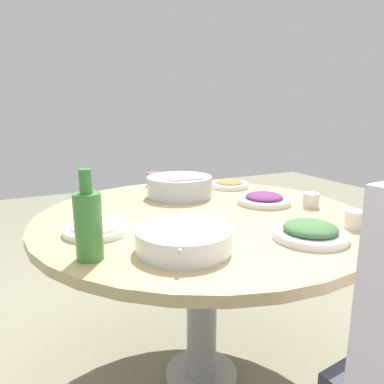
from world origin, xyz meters
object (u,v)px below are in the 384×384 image
(dish_noodles, at_px, (96,228))
(dish_eggplant, at_px, (264,199))
(rice_bowl, at_px, (180,186))
(tea_cup_far, at_px, (355,220))
(green_bottle, at_px, (88,224))
(round_dining_table, at_px, (202,239))
(tea_cup_near, at_px, (154,179))
(tea_cup_side, at_px, (311,200))
(dish_greens, at_px, (310,232))
(dish_tofu_braise, at_px, (229,184))
(soup_bowl, at_px, (184,240))

(dish_noodles, bearing_deg, dish_eggplant, -84.68)
(rice_bowl, height_order, tea_cup_far, rice_bowl)
(green_bottle, bearing_deg, round_dining_table, -62.30)
(tea_cup_near, bearing_deg, tea_cup_side, -147.64)
(dish_noodles, distance_m, tea_cup_far, 0.90)
(round_dining_table, height_order, dish_eggplant, dish_eggplant)
(green_bottle, bearing_deg, dish_eggplant, -70.92)
(dish_noodles, height_order, tea_cup_near, tea_cup_near)
(tea_cup_far, bearing_deg, rice_bowl, 27.41)
(dish_eggplant, height_order, dish_noodles, dish_eggplant)
(green_bottle, bearing_deg, rice_bowl, -43.12)
(tea_cup_far, xyz_separation_m, tea_cup_side, (0.28, -0.06, -0.00))
(dish_greens, xyz_separation_m, tea_cup_far, (0.01, -0.22, 0.01))
(round_dining_table, height_order, tea_cup_side, tea_cup_side)
(dish_noodles, relative_size, green_bottle, 0.85)
(round_dining_table, relative_size, dish_eggplant, 5.56)
(tea_cup_far, bearing_deg, dish_eggplant, 10.73)
(rice_bowl, bearing_deg, dish_tofu_braise, -77.58)
(dish_tofu_braise, bearing_deg, dish_eggplant, 174.14)
(rice_bowl, height_order, dish_greens, rice_bowl)
(round_dining_table, relative_size, rice_bowl, 4.26)
(dish_eggplant, height_order, tea_cup_side, tea_cup_side)
(soup_bowl, height_order, dish_noodles, soup_bowl)
(dish_greens, xyz_separation_m, dish_noodles, (0.36, 0.61, -0.01))
(green_bottle, height_order, tea_cup_side, green_bottle)
(dish_noodles, bearing_deg, tea_cup_near, -34.61)
(green_bottle, xyz_separation_m, tea_cup_side, (0.14, -0.95, -0.07))
(dish_tofu_braise, bearing_deg, rice_bowl, 102.42)
(rice_bowl, relative_size, dish_noodles, 1.41)
(round_dining_table, xyz_separation_m, tea_cup_far, (-0.39, -0.40, 0.14))
(soup_bowl, bearing_deg, green_bottle, 78.18)
(green_bottle, relative_size, tea_cup_near, 3.36)
(dish_greens, relative_size, green_bottle, 0.95)
(soup_bowl, xyz_separation_m, dish_noodles, (0.27, 0.21, -0.01))
(dish_greens, bearing_deg, soup_bowl, 77.27)
(rice_bowl, distance_m, tea_cup_far, 0.79)
(dish_noodles, xyz_separation_m, tea_cup_near, (0.64, -0.44, 0.02))
(rice_bowl, distance_m, green_bottle, 0.77)
(rice_bowl, bearing_deg, tea_cup_far, -152.59)
(round_dining_table, height_order, green_bottle, green_bottle)
(dish_tofu_braise, relative_size, tea_cup_near, 2.69)
(dish_eggplant, bearing_deg, tea_cup_near, 28.26)
(dish_greens, height_order, dish_tofu_braise, dish_greens)
(dish_tofu_braise, xyz_separation_m, tea_cup_far, (-0.77, -0.04, 0.01))
(dish_greens, relative_size, tea_cup_far, 3.43)
(dish_noodles, height_order, green_bottle, green_bottle)
(tea_cup_side, bearing_deg, rice_bowl, 45.42)
(rice_bowl, relative_size, green_bottle, 1.21)
(dish_eggplant, xyz_separation_m, tea_cup_far, (-0.42, -0.08, 0.01))
(dish_eggplant, xyz_separation_m, dish_tofu_braise, (0.35, -0.04, -0.00))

